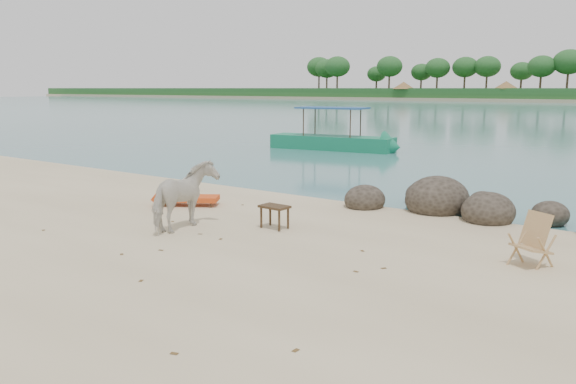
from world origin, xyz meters
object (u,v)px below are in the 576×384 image
(boulders, at_px, (454,205))
(boat_near, at_px, (332,114))
(lounge_chair, at_px, (190,196))
(deck_chair, at_px, (531,242))
(side_table, at_px, (275,218))
(cow, at_px, (185,198))

(boulders, distance_m, boat_near, 15.56)
(lounge_chair, bearing_deg, boat_near, 75.07)
(deck_chair, distance_m, boat_near, 19.80)
(side_table, bearing_deg, boat_near, 119.80)
(lounge_chair, height_order, boat_near, boat_near)
(deck_chair, bearing_deg, boulders, 157.13)
(side_table, height_order, deck_chair, deck_chair)
(cow, xyz_separation_m, deck_chair, (6.82, 1.66, -0.28))
(boulders, height_order, side_table, boulders)
(boat_near, bearing_deg, lounge_chair, -80.35)
(boulders, relative_size, side_table, 9.93)
(deck_chair, xyz_separation_m, boat_near, (-13.06, 14.83, 1.31))
(side_table, relative_size, lounge_chair, 0.34)
(boulders, xyz_separation_m, side_table, (-2.68, -3.92, 0.04))
(side_table, distance_m, deck_chair, 5.28)
(lounge_chair, distance_m, deck_chair, 8.58)
(boulders, height_order, cow, cow)
(boat_near, bearing_deg, side_table, -70.36)
(boulders, relative_size, cow, 3.65)
(boulders, distance_m, side_table, 4.74)
(boulders, relative_size, deck_chair, 6.95)
(cow, bearing_deg, boat_near, -79.39)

